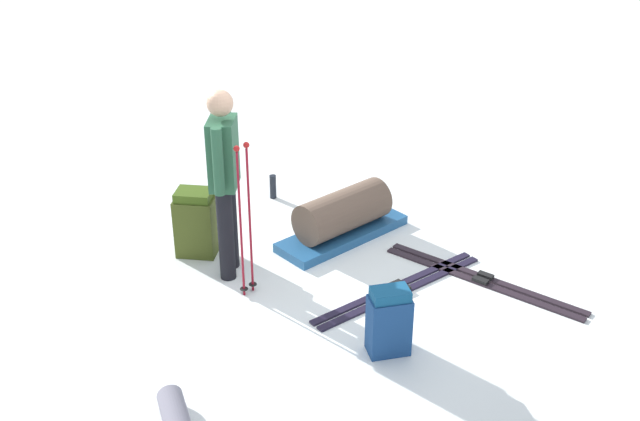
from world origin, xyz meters
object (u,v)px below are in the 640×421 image
ski_pair_far (399,289)px  ski_poles_planted_near (245,214)px  backpack_bright (389,322)px  thermos_bottle (273,187)px  skier_standing (224,175)px  gear_sled (343,217)px  backpack_large_dark (196,223)px  ski_pair_near (483,280)px  sleeping_mat_rolled (177,421)px

ski_pair_far → ski_poles_planted_near: 1.50m
backpack_bright → ski_poles_planted_near: (-0.59, 1.27, 0.49)m
ski_pair_far → thermos_bottle: bearing=93.9°
skier_standing → gear_sled: bearing=1.6°
ski_pair_far → backpack_bright: backpack_bright is taller
ski_pair_far → gear_sled: (0.05, 1.03, 0.21)m
gear_sled → thermos_bottle: (-0.20, 1.11, -0.09)m
gear_sled → backpack_large_dark: bearing=162.5°
ski_pair_near → backpack_large_dark: size_ratio=2.80×
skier_standing → ski_poles_planted_near: skier_standing is taller
skier_standing → backpack_bright: (0.58, -1.66, -0.68)m
skier_standing → ski_pair_far: 1.79m
backpack_bright → gear_sled: (0.61, 1.69, -0.05)m
ski_pair_far → backpack_large_dark: bearing=131.2°
ski_pair_far → thermos_bottle: 2.15m
skier_standing → ski_poles_planted_near: 0.44m
skier_standing → ski_poles_planted_near: size_ratio=1.23×
backpack_bright → thermos_bottle: bearing=81.6°
ski_pair_near → ski_poles_planted_near: ski_poles_planted_near is taller
ski_poles_planted_near → ski_pair_far: bearing=-27.8°
ski_pair_near → ski_poles_planted_near: 2.19m
skier_standing → backpack_large_dark: size_ratio=2.65×
ski_pair_far → backpack_bright: 0.90m
backpack_large_dark → sleeping_mat_rolled: bearing=-114.9°
thermos_bottle → ski_pair_far: bearing=-86.1°
ski_pair_far → backpack_large_dark: backpack_large_dark is taller
backpack_bright → ski_poles_planted_near: 1.48m
gear_sled → thermos_bottle: size_ratio=5.46×
ski_pair_far → thermos_bottle: size_ratio=6.98×
ski_pair_near → backpack_bright: size_ratio=3.21×
skier_standing → backpack_bright: size_ratio=3.03×
backpack_large_dark → sleeping_mat_rolled: 2.38m
ski_poles_planted_near → gear_sled: 1.38m
ski_pair_near → ski_poles_planted_near: size_ratio=1.31×
ski_pair_near → ski_pair_far: same height
backpack_large_dark → thermos_bottle: (1.12, 0.69, -0.18)m
sleeping_mat_rolled → thermos_bottle: (2.12, 2.83, 0.04)m
ski_pair_near → backpack_bright: backpack_bright is taller
ski_pair_near → backpack_bright: 1.37m
skier_standing → thermos_bottle: bearing=48.8°
ski_pair_far → backpack_bright: (-0.56, -0.66, 0.26)m
ski_pair_far → gear_sled: gear_sled is taller
backpack_bright → thermos_bottle: 2.84m
ski_pair_near → gear_sled: size_ratio=1.27×
backpack_bright → backpack_large_dark: bearing=108.6°
sleeping_mat_rolled → ski_pair_near: bearing=8.6°
skier_standing → ski_pair_far: bearing=-41.2°
backpack_large_dark → thermos_bottle: bearing=31.5°
ski_pair_near → thermos_bottle: size_ratio=6.93×
ski_pair_near → thermos_bottle: (-0.87, 2.38, 0.12)m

